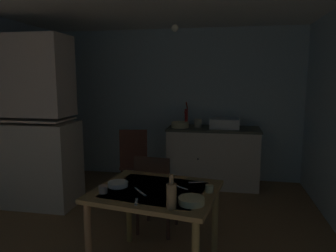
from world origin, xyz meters
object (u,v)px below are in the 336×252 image
object	(u,v)px
chair_by_counter	(135,161)
serving_bowl_wide	(191,201)
glass_bottle	(171,195)
hutch_cabinet	(37,128)
dining_table	(156,200)
mug_dark	(103,189)
hand_pump	(186,116)
mixing_bowl_counter	(180,125)
sink_basin	(224,123)
chair_far_side	(155,192)

from	to	relation	value
chair_by_counter	serving_bowl_wide	size ratio (longest dim) A/B	4.93
glass_bottle	chair_by_counter	bearing A→B (deg)	113.50
chair_by_counter	hutch_cabinet	bearing A→B (deg)	-154.74
dining_table	mug_dark	distance (m)	0.45
hand_pump	mixing_bowl_counter	distance (m)	0.18
sink_basin	glass_bottle	distance (m)	2.72
mug_dark	glass_bottle	size ratio (longest dim) A/B	0.28
chair_by_counter	serving_bowl_wide	distance (m)	2.21
chair_by_counter	serving_bowl_wide	xyz separation A→B (m)	(1.02, -1.94, 0.27)
dining_table	chair_by_counter	xyz separation A→B (m)	(-0.70, 1.69, -0.14)
mixing_bowl_counter	serving_bowl_wide	xyz separation A→B (m)	(0.46, -2.53, -0.19)
chair_by_counter	mug_dark	size ratio (longest dim) A/B	13.61
hutch_cabinet	mug_dark	bearing A→B (deg)	-42.32
hand_pump	dining_table	world-z (taller)	hand_pump
mixing_bowl_counter	chair_by_counter	size ratio (longest dim) A/B	0.28
sink_basin	glass_bottle	world-z (taller)	sink_basin
hutch_cabinet	mixing_bowl_counter	world-z (taller)	hutch_cabinet
hutch_cabinet	chair_far_side	world-z (taller)	hutch_cabinet
mixing_bowl_counter	serving_bowl_wide	size ratio (longest dim) A/B	1.37
mug_dark	glass_bottle	distance (m)	0.63
sink_basin	dining_table	size ratio (longest dim) A/B	0.39
chair_by_counter	mug_dark	xyz separation A→B (m)	(0.29, -1.85, 0.27)
mixing_bowl_counter	chair_far_side	bearing A→B (deg)	-90.90
hutch_cabinet	glass_bottle	xyz separation A→B (m)	(2.04, -1.51, -0.19)
chair_far_side	sink_basin	bearing A→B (deg)	67.34
hand_pump	mixing_bowl_counter	size ratio (longest dim) A/B	1.44
chair_far_side	dining_table	bearing A→B (deg)	-76.69
sink_basin	chair_far_side	distance (m)	1.89
serving_bowl_wide	sink_basin	bearing A→B (deg)	85.15
mixing_bowl_counter	mug_dark	size ratio (longest dim) A/B	3.80
mixing_bowl_counter	chair_far_side	distance (m)	1.70
chair_far_side	serving_bowl_wide	world-z (taller)	chair_far_side
dining_table	chair_by_counter	bearing A→B (deg)	112.42
hutch_cabinet	chair_by_counter	world-z (taller)	hutch_cabinet
dining_table	chair_by_counter	world-z (taller)	chair_by_counter
mixing_bowl_counter	glass_bottle	world-z (taller)	glass_bottle
sink_basin	hand_pump	xyz separation A→B (m)	(-0.59, 0.05, 0.09)
hutch_cabinet	serving_bowl_wide	size ratio (longest dim) A/B	11.17
hutch_cabinet	hand_pump	xyz separation A→B (m)	(1.79, 1.23, 0.05)
chair_far_side	serving_bowl_wide	distance (m)	1.07
hutch_cabinet	sink_basin	distance (m)	2.66
hand_pump	glass_bottle	bearing A→B (deg)	-84.93
sink_basin	mug_dark	size ratio (longest dim) A/B	6.18
dining_table	chair_by_counter	size ratio (longest dim) A/B	1.15
glass_bottle	mixing_bowl_counter	bearing A→B (deg)	96.99
sink_basin	chair_by_counter	xyz separation A→B (m)	(-1.24, -0.64, -0.49)
hutch_cabinet	sink_basin	xyz separation A→B (m)	(2.39, 1.18, -0.04)
hand_pump	serving_bowl_wide	xyz separation A→B (m)	(0.37, -2.63, -0.31)
hand_pump	mixing_bowl_counter	xyz separation A→B (m)	(-0.08, -0.10, -0.13)
sink_basin	serving_bowl_wide	bearing A→B (deg)	-94.85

